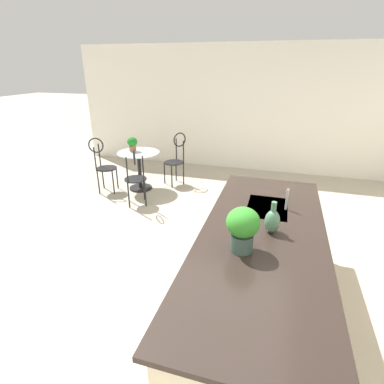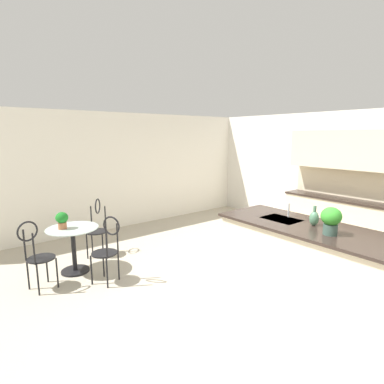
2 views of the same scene
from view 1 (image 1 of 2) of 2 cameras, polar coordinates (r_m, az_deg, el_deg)
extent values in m
plane|color=#B2A893|center=(3.59, -1.93, -16.18)|extent=(40.00, 40.00, 0.00)
cube|color=silver|center=(7.01, 9.46, 15.17)|extent=(0.12, 7.80, 2.70)
cube|color=beige|center=(2.96, 12.40, -15.72)|extent=(2.70, 0.96, 0.88)
cube|color=#2D231E|center=(2.70, 13.22, -8.05)|extent=(2.80, 1.06, 0.04)
cube|color=#B2B5BA|center=(3.18, 14.01, -3.03)|extent=(0.56, 0.40, 0.03)
cylinder|color=black|center=(6.05, -9.63, 0.79)|extent=(0.44, 0.44, 0.03)
cylinder|color=black|center=(5.92, -9.86, 4.04)|extent=(0.07, 0.07, 0.69)
cylinder|color=#B2C6C1|center=(5.82, -10.10, 7.35)|extent=(0.80, 0.80, 0.01)
cylinder|color=black|center=(6.08, -13.98, 2.68)|extent=(0.03, 0.03, 0.45)
cylinder|color=black|center=(5.83, -14.66, 1.72)|extent=(0.03, 0.03, 0.45)
cylinder|color=black|center=(6.16, -16.49, 2.67)|extent=(0.03, 0.03, 0.45)
cylinder|color=black|center=(5.92, -17.27, 1.72)|extent=(0.03, 0.03, 0.45)
cylinder|color=black|center=(5.92, -15.84, 4.33)|extent=(0.47, 0.47, 0.02)
cylinder|color=black|center=(6.02, -17.08, 6.65)|extent=(0.03, 0.03, 0.45)
cylinder|color=black|center=(5.79, -17.85, 5.91)|extent=(0.03, 0.03, 0.45)
torus|color=black|center=(5.85, -17.72, 8.40)|extent=(0.10, 0.28, 0.28)
cylinder|color=black|center=(5.45, -11.99, 0.48)|extent=(0.03, 0.03, 0.45)
cylinder|color=black|center=(5.46, -9.07, 0.74)|extent=(0.03, 0.03, 0.45)
cylinder|color=black|center=(5.20, -11.88, -0.67)|extent=(0.03, 0.03, 0.45)
cylinder|color=black|center=(5.20, -8.81, -0.39)|extent=(0.03, 0.03, 0.45)
cylinder|color=black|center=(5.24, -10.62, 2.42)|extent=(0.52, 0.52, 0.02)
cylinder|color=black|center=(5.03, -12.17, 4.00)|extent=(0.03, 0.03, 0.45)
cylinder|color=black|center=(5.03, -9.22, 4.26)|extent=(0.03, 0.03, 0.45)
torus|color=black|center=(4.96, -10.88, 6.59)|extent=(0.26, 0.16, 0.28)
cylinder|color=black|center=(5.95, -3.84, 2.88)|extent=(0.03, 0.03, 0.45)
cylinder|color=black|center=(6.18, -5.22, 3.60)|extent=(0.03, 0.03, 0.45)
cylinder|color=black|center=(6.10, -1.60, 3.41)|extent=(0.03, 0.03, 0.45)
cylinder|color=black|center=(6.32, -3.03, 4.10)|extent=(0.03, 0.03, 0.45)
cylinder|color=black|center=(6.06, -3.47, 5.61)|extent=(0.53, 0.53, 0.02)
cylinder|color=black|center=(5.97, -1.63, 7.53)|extent=(0.03, 0.03, 0.45)
cylinder|color=black|center=(6.19, -2.99, 8.04)|extent=(0.03, 0.03, 0.45)
torus|color=black|center=(6.02, -2.35, 9.86)|extent=(0.24, 0.19, 0.28)
cylinder|color=#B2B5BA|center=(3.14, 17.50, -1.34)|extent=(0.02, 0.02, 0.22)
cylinder|color=#9E603D|center=(5.90, -11.14, 8.08)|extent=(0.13, 0.13, 0.10)
ellipsoid|color=#1B6F21|center=(5.87, -11.23, 9.30)|extent=(0.19, 0.19, 0.17)
cylinder|color=#385147|center=(2.41, 9.36, -9.36)|extent=(0.18, 0.18, 0.14)
ellipsoid|color=#318B29|center=(2.32, 9.64, -5.68)|extent=(0.26, 0.26, 0.23)
ellipsoid|color=#4C7A5B|center=(2.68, 14.91, -5.40)|extent=(0.13, 0.13, 0.21)
cylinder|color=#4C7A5B|center=(2.62, 15.23, -2.63)|extent=(0.04, 0.04, 0.08)
camera|label=2|loc=(3.96, -72.26, 6.20)|focal=28.79mm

